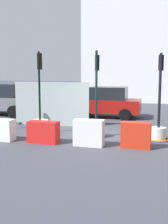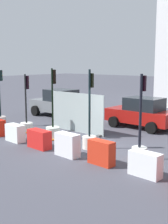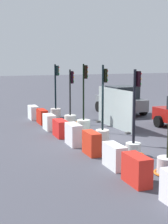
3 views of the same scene
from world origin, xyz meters
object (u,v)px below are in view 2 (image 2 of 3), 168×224
(construction_barrier_5, at_px, (101,153))
(traffic_light_0, at_px, (0,115))
(construction_barrier_3, at_px, (39,139))
(car_red_compact, at_px, (142,113))
(construction_barrier_4, at_px, (67,145))
(car_grey_saloon, at_px, (59,103))
(traffic_light_3, at_px, (90,134))
(traffic_light_1, at_px, (27,123))
(construction_barrier_6, at_px, (145,164))
(traffic_light_4, at_px, (140,144))
(traffic_light_2, at_px, (53,129))
(construction_barrier_2, at_px, (15,133))

(construction_barrier_5, bearing_deg, traffic_light_0, 170.46)
(construction_barrier_3, distance_m, car_red_compact, 6.52)
(construction_barrier_5, bearing_deg, construction_barrier_4, -176.15)
(car_red_compact, distance_m, car_grey_saloon, 6.07)
(construction_barrier_4, height_order, car_grey_saloon, car_grey_saloon)
(construction_barrier_4, bearing_deg, traffic_light_3, 91.31)
(traffic_light_0, relative_size, traffic_light_1, 1.08)
(traffic_light_3, bearing_deg, traffic_light_0, 178.75)
(construction_barrier_5, distance_m, construction_barrier_6, 1.76)
(traffic_light_1, bearing_deg, construction_barrier_4, -19.45)
(traffic_light_1, relative_size, construction_barrier_6, 2.78)
(traffic_light_1, relative_size, car_red_compact, 0.78)
(traffic_light_3, relative_size, traffic_light_4, 1.04)
(traffic_light_1, xyz_separation_m, car_grey_saloon, (-1.97, 4.32, 0.45))
(traffic_light_2, relative_size, construction_barrier_3, 2.97)
(construction_barrier_5, bearing_deg, traffic_light_4, 62.31)
(traffic_light_0, bearing_deg, construction_barrier_6, -7.74)
(construction_barrier_3, bearing_deg, traffic_light_2, 116.44)
(traffic_light_4, xyz_separation_m, car_red_compact, (-2.83, 4.92, 0.25))
(traffic_light_2, xyz_separation_m, construction_barrier_3, (0.74, -1.49, -0.08))
(construction_barrier_2, distance_m, construction_barrier_3, 1.69)
(traffic_light_0, height_order, car_red_compact, traffic_light_0)
(traffic_light_1, bearing_deg, traffic_light_2, -3.07)
(construction_barrier_6, bearing_deg, traffic_light_1, 169.44)
(traffic_light_0, xyz_separation_m, car_grey_saloon, (0.29, 4.41, 0.25))
(construction_barrier_2, bearing_deg, traffic_light_1, 127.03)
(traffic_light_0, distance_m, traffic_light_2, 4.43)
(traffic_light_3, distance_m, construction_barrier_3, 2.15)
(traffic_light_1, xyz_separation_m, car_red_compact, (4.08, 4.80, 0.39))
(construction_barrier_3, height_order, car_grey_saloon, car_grey_saloon)
(traffic_light_0, relative_size, construction_barrier_4, 3.12)
(traffic_light_0, distance_m, construction_barrier_4, 7.01)
(traffic_light_2, bearing_deg, construction_barrier_2, -122.39)
(traffic_light_2, xyz_separation_m, construction_barrier_5, (4.02, -1.40, -0.04))
(construction_barrier_3, xyz_separation_m, car_red_compact, (1.18, 6.40, 0.44))
(construction_barrier_3, relative_size, construction_barrier_4, 1.08)
(construction_barrier_2, bearing_deg, traffic_light_4, 14.67)
(traffic_light_0, height_order, construction_barrier_2, traffic_light_0)
(traffic_light_1, xyz_separation_m, construction_barrier_4, (4.58, -1.62, 0.01))
(traffic_light_2, height_order, traffic_light_4, traffic_light_2)
(construction_barrier_2, xyz_separation_m, car_red_compact, (2.86, 6.41, 0.44))
(construction_barrier_2, bearing_deg, traffic_light_0, 156.44)
(construction_barrier_2, distance_m, car_grey_saloon, 6.75)
(construction_barrier_3, relative_size, construction_barrier_6, 1.04)
(construction_barrier_2, distance_m, car_red_compact, 7.03)
(traffic_light_4, xyz_separation_m, construction_barrier_3, (-4.01, -1.48, -0.19))
(construction_barrier_2, xyz_separation_m, construction_barrier_3, (1.69, 0.01, -0.01))
(construction_barrier_3, distance_m, construction_barrier_4, 1.68)
(traffic_light_0, distance_m, construction_barrier_3, 5.38)
(traffic_light_3, height_order, construction_barrier_4, traffic_light_3)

